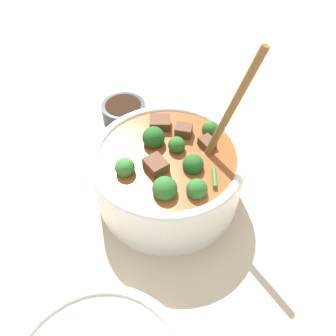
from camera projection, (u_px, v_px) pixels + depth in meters
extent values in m
plane|color=#C6B293|center=(168.00, 193.00, 0.61)|extent=(4.00, 4.00, 0.00)
cylinder|color=white|center=(168.00, 176.00, 0.57)|extent=(0.25, 0.25, 0.10)
torus|color=white|center=(168.00, 156.00, 0.53)|extent=(0.25, 0.25, 0.02)
cylinder|color=brown|center=(168.00, 169.00, 0.56)|extent=(0.23, 0.23, 0.07)
sphere|color=#2D6B28|center=(210.00, 129.00, 0.56)|extent=(0.03, 0.03, 0.03)
cylinder|color=#6B9956|center=(209.00, 138.00, 0.58)|extent=(0.01, 0.01, 0.01)
sphere|color=#2D6B28|center=(196.00, 189.00, 0.47)|extent=(0.03, 0.03, 0.03)
cylinder|color=#6B9956|center=(195.00, 199.00, 0.49)|extent=(0.01, 0.01, 0.01)
sphere|color=#235B23|center=(193.00, 165.00, 0.51)|extent=(0.03, 0.03, 0.03)
cylinder|color=#6B9956|center=(192.00, 175.00, 0.53)|extent=(0.01, 0.01, 0.02)
sphere|color=#2D6B28|center=(177.00, 145.00, 0.53)|extent=(0.03, 0.03, 0.03)
cylinder|color=#6B9956|center=(176.00, 154.00, 0.55)|extent=(0.01, 0.01, 0.01)
sphere|color=#2D6B28|center=(165.00, 189.00, 0.47)|extent=(0.04, 0.04, 0.04)
cylinder|color=#6B9956|center=(165.00, 200.00, 0.49)|extent=(0.01, 0.01, 0.02)
sphere|color=#235B23|center=(154.00, 138.00, 0.54)|extent=(0.04, 0.04, 0.04)
cylinder|color=#6B9956|center=(154.00, 149.00, 0.56)|extent=(0.01, 0.01, 0.02)
sphere|color=#387F33|center=(125.00, 168.00, 0.50)|extent=(0.03, 0.03, 0.03)
cylinder|color=#6B9956|center=(127.00, 178.00, 0.52)|extent=(0.01, 0.01, 0.01)
cube|color=brown|center=(184.00, 131.00, 0.56)|extent=(0.04, 0.04, 0.02)
cube|color=brown|center=(207.00, 144.00, 0.54)|extent=(0.02, 0.03, 0.02)
cube|color=brown|center=(160.00, 125.00, 0.57)|extent=(0.05, 0.04, 0.03)
cube|color=brown|center=(156.00, 167.00, 0.51)|extent=(0.03, 0.04, 0.03)
cylinder|color=#3D7533|center=(214.00, 178.00, 0.49)|extent=(0.02, 0.03, 0.01)
ellipsoid|color=brown|center=(206.00, 155.00, 0.54)|extent=(0.04, 0.03, 0.01)
cylinder|color=brown|center=(232.00, 108.00, 0.47)|extent=(0.07, 0.04, 0.19)
cylinder|color=#232833|center=(124.00, 111.00, 0.74)|extent=(0.10, 0.10, 0.04)
cylinder|color=black|center=(123.00, 107.00, 0.73)|extent=(0.08, 0.08, 0.01)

